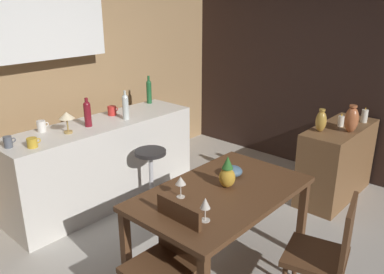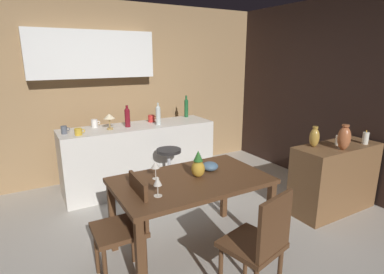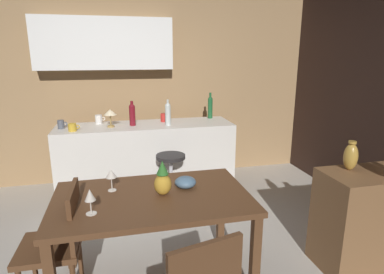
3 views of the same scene
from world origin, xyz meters
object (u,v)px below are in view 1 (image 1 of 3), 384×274
(pillar_candle_tall, at_px, (364,116))
(chair_near_window, at_px, (167,261))
(cup_red, at_px, (112,111))
(sideboard_cabinet, at_px, (336,162))
(pillar_candle_short, at_px, (341,121))
(fruit_bowl, at_px, (233,171))
(wine_bottle_green, at_px, (149,91))
(vase_copper, at_px, (352,119))
(wine_bottle_ruby, at_px, (87,113))
(cup_mustard, at_px, (32,143))
(wine_bottle_clear, at_px, (125,106))
(chair_by_doorway, at_px, (326,254))
(wine_glass_right, at_px, (205,204))
(pineapple_centerpiece, at_px, (227,174))
(bar_stool, at_px, (151,178))
(counter_lamp, at_px, (67,117))
(dining_table, at_px, (221,201))
(wine_glass_left, at_px, (181,181))
(cup_slate, at_px, (8,142))
(cup_white, at_px, (42,126))
(vase_brass, at_px, (321,121))

(pillar_candle_tall, bearing_deg, chair_near_window, 175.74)
(cup_red, bearing_deg, sideboard_cabinet, -51.96)
(pillar_candle_short, bearing_deg, fruit_bowl, 172.15)
(wine_bottle_green, distance_m, vase_copper, 2.31)
(wine_bottle_ruby, bearing_deg, pillar_candle_tall, -40.60)
(wine_bottle_ruby, xyz_separation_m, cup_mustard, (-0.66, -0.14, -0.10))
(wine_bottle_clear, bearing_deg, wine_bottle_green, 26.61)
(wine_bottle_ruby, distance_m, wine_bottle_clear, 0.42)
(chair_by_doorway, xyz_separation_m, wine_bottle_ruby, (-0.15, 2.48, 0.54))
(wine_bottle_ruby, bearing_deg, pillar_candle_short, -42.88)
(wine_glass_right, distance_m, fruit_bowl, 0.73)
(cup_red, bearing_deg, wine_bottle_ruby, -160.55)
(sideboard_cabinet, xyz_separation_m, pineapple_centerpiece, (-1.81, 0.16, 0.44))
(pillar_candle_short, bearing_deg, sideboard_cabinet, -112.65)
(sideboard_cabinet, distance_m, pineapple_centerpiece, 1.87)
(sideboard_cabinet, xyz_separation_m, bar_stool, (-1.56, 1.31, -0.06))
(bar_stool, relative_size, cup_mustard, 5.35)
(wine_bottle_green, relative_size, counter_lamp, 1.61)
(pineapple_centerpiece, bearing_deg, pillar_candle_short, -4.47)
(counter_lamp, bearing_deg, dining_table, -79.92)
(bar_stool, relative_size, wine_glass_left, 3.98)
(sideboard_cabinet, bearing_deg, counter_lamp, 140.87)
(sideboard_cabinet, height_order, cup_slate, cup_slate)
(cup_white, bearing_deg, wine_bottle_clear, -19.26)
(pillar_candle_short, bearing_deg, cup_mustard, 147.45)
(cup_red, bearing_deg, wine_bottle_clear, -87.59)
(cup_mustard, distance_m, cup_red, 1.10)
(fruit_bowl, distance_m, cup_slate, 1.94)
(bar_stool, distance_m, wine_bottle_clear, 0.81)
(chair_near_window, height_order, bar_stool, chair_near_window)
(sideboard_cabinet, relative_size, vase_copper, 3.86)
(chair_near_window, height_order, pineapple_centerpiece, pineapple_centerpiece)
(fruit_bowl, bearing_deg, pineapple_centerpiece, -155.74)
(cup_red, bearing_deg, cup_white, 176.09)
(wine_glass_right, bearing_deg, bar_stool, 61.32)
(bar_stool, height_order, pillar_candle_tall, pillar_candle_tall)
(cup_mustard, bearing_deg, counter_lamp, 14.28)
(dining_table, distance_m, counter_lamp, 1.71)
(pineapple_centerpiece, bearing_deg, wine_glass_right, -158.81)
(cup_white, bearing_deg, dining_table, -76.93)
(wine_glass_left, distance_m, wine_bottle_ruby, 1.53)
(chair_near_window, bearing_deg, pineapple_centerpiece, 4.86)
(wine_bottle_clear, height_order, pillar_candle_short, wine_bottle_clear)
(wine_bottle_green, xyz_separation_m, cup_slate, (-1.82, -0.21, -0.11))
(bar_stool, bearing_deg, vase_brass, -43.87)
(vase_copper, bearing_deg, wine_glass_left, 167.86)
(pillar_candle_short, relative_size, vase_brass, 0.58)
(wine_glass_left, bearing_deg, wine_glass_right, -110.45)
(cup_slate, relative_size, vase_copper, 0.37)
(wine_glass_left, xyz_separation_m, cup_slate, (-0.56, 1.52, 0.08))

